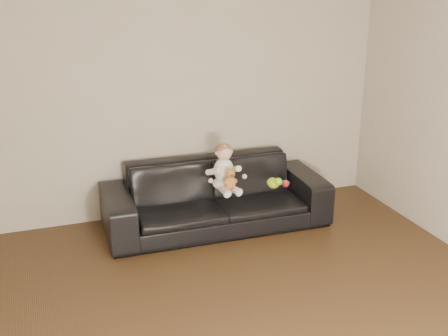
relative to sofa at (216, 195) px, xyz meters
name	(u,v)px	position (x,y,z in m)	size (l,w,h in m)	color
wall_back	(148,94)	(-0.54, 0.50, 0.97)	(5.00, 5.00, 0.00)	#BAB09C
sofa	(216,195)	(0.00, 0.00, 0.00)	(2.23, 0.87, 0.65)	black
baby	(224,170)	(0.05, -0.12, 0.31)	(0.34, 0.41, 0.46)	#F7D0D9
teddy_bear	(230,179)	(0.06, -0.26, 0.26)	(0.12, 0.13, 0.21)	#BB7735
toy_green	(273,183)	(0.52, -0.24, 0.15)	(0.12, 0.15, 0.10)	#A4E91B
toy_rattle	(286,184)	(0.65, -0.26, 0.14)	(0.07, 0.07, 0.07)	red
toy_blue_disc	(284,183)	(0.68, -0.16, 0.11)	(0.11, 0.11, 0.02)	#1A95D2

